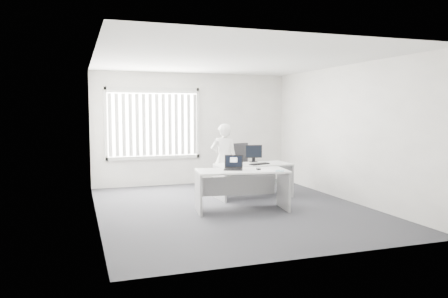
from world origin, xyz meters
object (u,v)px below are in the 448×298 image
object	(u,v)px
desk_far	(253,173)
laptop	(233,163)
desk_near	(242,181)
office_chair	(243,175)
person	(224,159)
monitor	(254,154)

from	to	relation	value
desk_far	laptop	distance (m)	1.39
desk_near	laptop	xyz separation A→B (m)	(-0.15, 0.07, 0.35)
desk_near	desk_far	size ratio (longest dim) A/B	1.09
desk_far	office_chair	bearing A→B (deg)	79.83
desk_near	desk_far	world-z (taller)	desk_near
desk_near	office_chair	world-z (taller)	office_chair
office_chair	person	xyz separation A→B (m)	(-0.64, -0.47, 0.45)
person	laptop	world-z (taller)	person
office_chair	laptop	bearing A→B (deg)	-127.73
laptop	person	bearing A→B (deg)	100.85
desk_far	monitor	xyz separation A→B (m)	(0.12, 0.28, 0.39)
desk_near	monitor	world-z (taller)	monitor
desk_near	person	xyz separation A→B (m)	(0.19, 1.59, 0.24)
desk_far	laptop	size ratio (longest dim) A/B	4.71
monitor	office_chair	bearing A→B (deg)	98.63
desk_near	desk_far	bearing A→B (deg)	65.50
desk_far	laptop	xyz separation A→B (m)	(-0.84, -1.04, 0.37)
monitor	desk_far	bearing A→B (deg)	-103.36
laptop	monitor	size ratio (longest dim) A/B	0.90
desk_far	monitor	distance (m)	0.50
office_chair	monitor	size ratio (longest dim) A/B	2.86
office_chair	monitor	world-z (taller)	monitor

